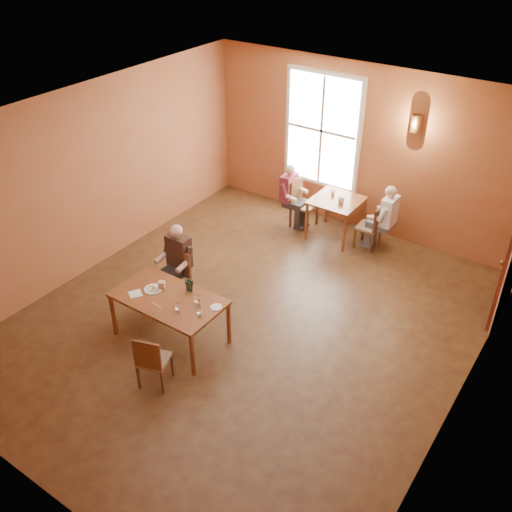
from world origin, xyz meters
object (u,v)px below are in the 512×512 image
Objects in this scene: chair_diner_main at (174,280)px; chair_diner_white at (369,226)px; diner_main at (172,271)px; diner_maroon at (303,198)px; diner_white at (371,218)px; second_table at (335,218)px; chair_diner_maroon at (304,204)px; chair_empty at (154,358)px; main_table at (170,318)px.

chair_diner_main reaches higher than chair_diner_white.
diner_maroon is (0.37, 3.19, -0.02)m from diner_main.
diner_white is 1.02× the size of diner_maroon.
second_table is at bearing 90.00° from diner_maroon.
chair_empty is at bearing 6.31° from chair_diner_maroon.
diner_maroon is (-0.03, 0.00, 0.13)m from chair_diner_maroon.
second_table is 0.92× the size of chair_diner_maroon.
diner_maroon is (-0.68, 0.00, 0.21)m from second_table.
chair_diner_main is 3.19m from chair_diner_maroon.
diner_white reaches higher than chair_empty.
diner_main is at bearing -7.16° from chair_diner_maroon.
diner_maroon reaches higher than chair_diner_white.
chair_empty is (0.91, -1.38, -0.19)m from diner_main.
second_table reaches higher than main_table.
chair_empty is 0.89× the size of chair_diner_maroon.
chair_diner_main is 1.67m from chair_empty.
chair_diner_white is 1.34m from diner_maroon.
main_table is at bearing 127.57° from chair_diner_main.
main_table is at bearing 128.88° from diner_main.
diner_maroon is at bearing -96.63° from diner_main.
chair_diner_white is 1.30m from chair_diner_maroon.
diner_white is (1.23, 3.81, 0.23)m from main_table.
second_table is 1.01× the size of chair_diner_white.
diner_main is 3.22m from chair_diner_maroon.
diner_main is 3.63m from diner_white.
diner_main is at bearing 104.32° from chair_empty.
diner_white reaches higher than chair_diner_maroon.
diner_main reaches higher than chair_diner_maroon.
diner_white reaches higher than main_table.
diner_maroon is (-0.54, 4.57, 0.17)m from chair_empty.
chair_diner_maroon reaches higher than chair_diner_white.
diner_main reaches higher than diner_maroon.
chair_diner_white is 0.18m from diner_white.
chair_diner_maroon reaches higher than chair_diner_main.
diner_white is 1.31× the size of chair_diner_maroon.
diner_main is 1.03× the size of diner_maroon.
diner_maroon is at bearing -90.00° from chair_diner_maroon.
chair_diner_white is at bearing 90.00° from chair_diner_maroon.
chair_diner_main is at bearing -6.69° from diner_maroon.
chair_diner_white reaches higher than chair_empty.
diner_maroon is (-0.13, 3.81, 0.22)m from main_table.
chair_diner_maroon is (-0.51, 4.57, 0.05)m from chair_empty.
main_table is 3.82m from diner_maroon.
chair_diner_maroon is 0.13m from diner_maroon.
diner_maroon is at bearing 180.00° from second_table.
main_table is 3.85m from second_table.
main_table is 1.68× the size of chair_diner_maroon.
diner_main is (-0.50, 0.62, 0.24)m from main_table.
diner_main is 3.37m from second_table.
main_table is 1.88× the size of chair_empty.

